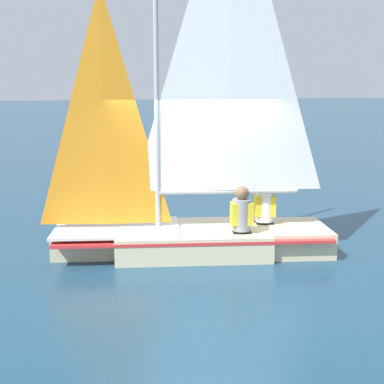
{
  "coord_description": "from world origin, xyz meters",
  "views": [
    {
      "loc": [
        3.99,
        7.53,
        2.65
      ],
      "look_at": [
        0.0,
        0.0,
        1.02
      ],
      "focal_mm": 50.0,
      "sensor_mm": 36.0,
      "label": 1
    }
  ],
  "objects": [
    {
      "name": "sailboat_main",
      "position": [
        -0.03,
        0.01,
        0.93
      ],
      "size": [
        4.61,
        3.1,
        6.2
      ],
      "rotation": [
        0.0,
        0.0,
        5.87
      ],
      "color": "beige",
      "rests_on": "ground_plane"
    },
    {
      "name": "sailor_helm",
      "position": [
        -0.56,
        0.62,
        0.62
      ],
      "size": [
        0.42,
        0.4,
        1.16
      ],
      "rotation": [
        0.0,
        0.0,
        5.87
      ],
      "color": "black",
      "rests_on": "ground_plane"
    },
    {
      "name": "ground_plane",
      "position": [
        0.0,
        0.0,
        0.0
      ],
      "size": [
        260.0,
        260.0,
        0.0
      ],
      "primitive_type": "plane",
      "color": "navy"
    },
    {
      "name": "sailor_crew",
      "position": [
        -1.23,
        0.31,
        0.63
      ],
      "size": [
        0.42,
        0.4,
        1.16
      ],
      "rotation": [
        0.0,
        0.0,
        5.87
      ],
      "color": "black",
      "rests_on": "ground_plane"
    }
  ]
}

